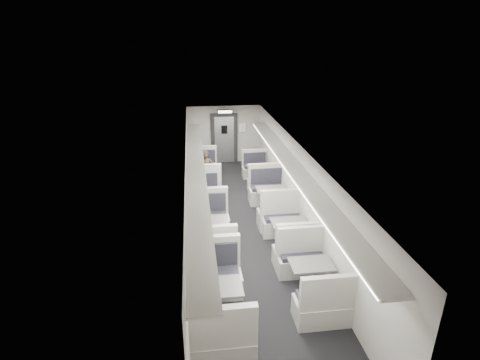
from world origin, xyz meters
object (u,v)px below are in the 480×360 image
object	(u,v)px
booth_right_a	(258,175)
exit_sign	(225,112)
booth_right_b	(272,201)
booth_right_c	(289,235)
booth_left_b	(206,200)
vestibule_door	(224,139)
booth_left_a	(203,176)
passenger	(206,172)
booth_right_d	(310,278)
booth_left_d	(217,304)
booth_left_c	(209,235)

from	to	relation	value
booth_right_a	exit_sign	bearing A→B (deg)	115.95
booth_right_b	booth_right_c	xyz separation A→B (m)	(0.00, -1.99, -0.03)
booth_left_b	booth_right_a	distance (m)	2.84
vestibule_door	booth_right_a	bearing A→B (deg)	-68.53
booth_left_a	passenger	xyz separation A→B (m)	(0.09, -0.46, 0.34)
booth_right_a	vestibule_door	xyz separation A→B (m)	(-1.00, 2.54, 0.69)
booth_left_a	booth_left_b	world-z (taller)	booth_left_a
exit_sign	booth_right_c	bearing A→B (deg)	-81.28
passenger	vestibule_door	distance (m)	3.23
booth_right_a	booth_right_c	bearing A→B (deg)	-90.00
passenger	booth_right_d	bearing A→B (deg)	-87.89
booth_right_d	booth_right_b	bearing A→B (deg)	90.00
booth_right_a	booth_right_d	distance (m)	6.28
booth_left_b	passenger	xyz separation A→B (m)	(0.09, 1.47, 0.40)
booth_right_a	passenger	size ratio (longest dim) A/B	1.30
booth_left_b	exit_sign	size ratio (longest dim) A/B	3.19
booth_left_d	vestibule_door	bearing A→B (deg)	83.93
booth_right_b	booth_right_c	distance (m)	1.99
booth_left_a	vestibule_door	size ratio (longest dim) A/B	1.09
booth_left_d	booth_right_c	world-z (taller)	booth_left_d
booth_left_a	passenger	bearing A→B (deg)	-79.02
vestibule_door	exit_sign	bearing A→B (deg)	-90.00
booth_right_a	exit_sign	size ratio (longest dim) A/B	3.16
booth_left_d	booth_right_a	size ratio (longest dim) A/B	1.20
booth_right_a	booth_left_a	bearing A→B (deg)	-177.76
booth_right_d	exit_sign	distance (m)	8.60
booth_left_c	booth_right_d	world-z (taller)	booth_left_c
booth_right_a	booth_right_d	bearing A→B (deg)	-90.00
booth_right_b	booth_left_d	bearing A→B (deg)	-114.52
vestibule_door	booth_left_b	bearing A→B (deg)	-102.38
booth_left_a	passenger	distance (m)	0.58
booth_left_a	booth_right_c	bearing A→B (deg)	-65.50
booth_right_a	booth_right_c	world-z (taller)	booth_right_c
booth_left_d	booth_right_b	size ratio (longest dim) A/B	1.00
booth_right_c	booth_right_d	bearing A→B (deg)	-90.00
booth_left_a	booth_right_d	bearing A→B (deg)	-72.12
booth_left_b	exit_sign	xyz separation A→B (m)	(1.00, 4.07, 1.93)
booth_left_d	vestibule_door	xyz separation A→B (m)	(1.00, 9.40, 0.62)
booth_right_c	vestibule_door	distance (m)	7.11
booth_left_a	booth_left_d	size ratio (longest dim) A/B	0.97
booth_right_c	exit_sign	xyz separation A→B (m)	(-1.00, 6.52, 1.89)
booth_left_d	booth_right_a	distance (m)	7.15
booth_left_a	booth_left_b	distance (m)	1.94
booth_right_a	booth_right_b	world-z (taller)	booth_right_b
booth_left_c	booth_right_c	world-z (taller)	booth_left_c
booth_left_c	booth_right_b	xyz separation A→B (m)	(2.00, 1.78, -0.00)
booth_right_a	passenger	distance (m)	2.03
booth_left_b	booth_right_b	xyz separation A→B (m)	(2.00, -0.46, 0.07)
booth_left_c	exit_sign	world-z (taller)	exit_sign
booth_left_b	booth_left_d	size ratio (longest dim) A/B	0.84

